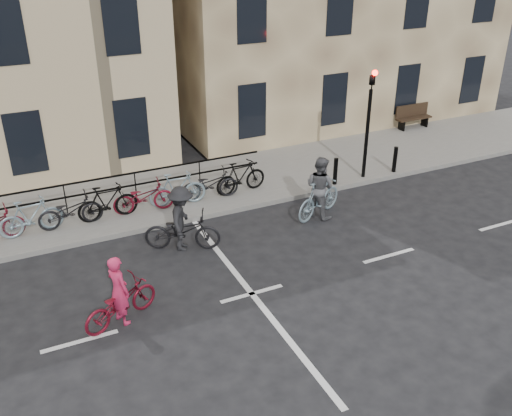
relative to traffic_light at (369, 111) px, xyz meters
name	(u,v)px	position (x,y,z in m)	size (l,w,h in m)	color
ground	(252,294)	(-6.20, -4.34, -2.45)	(120.00, 120.00, 0.00)	black
sidewalk	(43,218)	(-10.20, 1.66, -2.38)	(46.00, 4.00, 0.15)	slate
traffic_light	(369,111)	(0.00, 0.00, 0.00)	(0.18, 0.30, 3.90)	black
bollard_east	(335,171)	(-1.20, -0.09, -1.85)	(0.14, 0.14, 0.90)	black
bollard_west	(395,159)	(1.20, -0.09, -1.85)	(0.14, 0.14, 0.90)	black
bench	(413,115)	(4.80, 3.39, -1.78)	(1.60, 0.41, 0.97)	black
parked_bikes	(87,206)	(-9.02, 0.70, -1.81)	(11.45, 1.23, 1.05)	black
cyclist_pink	(120,300)	(-9.22, -4.03, -1.88)	(1.95, 1.31, 1.65)	maroon
cyclist_grey	(319,193)	(-2.70, -1.55, -1.69)	(2.00, 1.25, 1.88)	#7F99A7
cyclist_dark	(182,225)	(-6.98, -1.64, -1.74)	(2.13, 1.52, 1.81)	black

